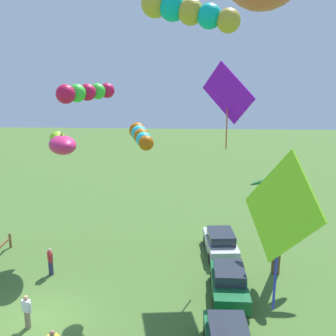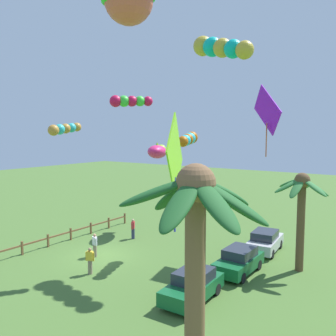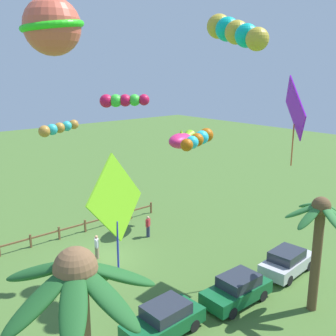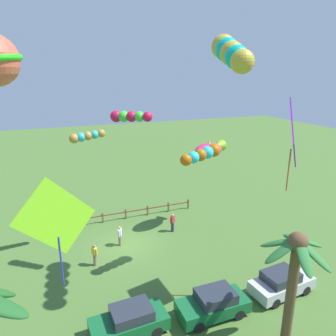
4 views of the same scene
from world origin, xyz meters
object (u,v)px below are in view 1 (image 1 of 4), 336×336
spectator_1 (27,311)px  kite_diamond_4 (228,94)px  parked_car_1 (220,242)px  kite_tube_3 (141,136)px  kite_tube_2 (85,92)px  kite_tube_0 (186,11)px  kite_fish_5 (62,144)px  palm_tree_1 (280,199)px  kite_diamond_6 (280,212)px  parked_car_2 (229,282)px  spectator_2 (50,261)px

spectator_1 → kite_diamond_4: bearing=128.1°
parked_car_1 → kite_tube_3: kite_tube_3 is taller
kite_tube_2 → kite_tube_3: kite_tube_2 is taller
parked_car_1 → spectator_1: bearing=-49.7°
parked_car_1 → kite_tube_0: (2.96, -2.26, 13.02)m
spectator_1 → kite_fish_5: (-7.91, -0.58, 5.99)m
parked_car_1 → kite_tube_3: 9.04m
palm_tree_1 → kite_diamond_4: size_ratio=1.23×
spectator_1 → kite_fish_5: bearing=-175.8°
spectator_1 → kite_diamond_4: kite_diamond_4 is taller
kite_diamond_4 → kite_fish_5: (-0.75, -9.70, -3.00)m
kite_diamond_4 → kite_fish_5: kite_diamond_4 is taller
palm_tree_1 → kite_tube_2: bearing=-60.1°
kite_fish_5 → kite_diamond_6: bearing=39.2°
palm_tree_1 → kite_tube_2: (5.16, -8.96, 5.91)m
parked_car_2 → kite_tube_3: bearing=-107.4°
spectator_1 → spectator_2: same height
spectator_1 → kite_diamond_6: bearing=64.8°
spectator_2 → kite_tube_2: size_ratio=0.70×
spectator_2 → kite_diamond_4: 13.46m
kite_diamond_6 → kite_tube_3: bearing=-151.1°
kite_tube_3 → spectator_1: bearing=-46.4°
kite_tube_2 → kite_tube_3: 5.00m
spectator_1 → spectator_2: bearing=-172.9°
kite_tube_0 → kite_tube_2: size_ratio=2.05×
kite_fish_5 → kite_tube_3: bearing=56.1°
kite_tube_3 → kite_diamond_4: (-2.75, 4.49, 1.88)m
parked_car_2 → spectator_2: 9.83m
spectator_2 → kite_diamond_6: 15.07m
parked_car_1 → palm_tree_1: bearing=52.8°
parked_car_1 → kite_diamond_4: kite_diamond_4 is taller
kite_tube_0 → palm_tree_1: bearing=98.3°
kite_tube_0 → kite_diamond_6: size_ratio=0.96×
kite_tube_2 → kite_diamond_4: 9.20m
palm_tree_1 → kite_tube_2: 11.91m
parked_car_1 → spectator_1: size_ratio=2.54×
parked_car_2 → spectator_1: 9.60m
palm_tree_1 → kite_diamond_4: kite_diamond_4 is taller
kite_tube_3 → parked_car_1: bearing=126.4°
palm_tree_1 → parked_car_1: 5.13m
kite_tube_2 → spectator_2: bearing=-140.4°
parked_car_2 → kite_tube_2: size_ratio=1.73×
parked_car_1 → parked_car_2: size_ratio=1.03×
spectator_2 → parked_car_2: bearing=80.6°
parked_car_2 → kite_tube_2: kite_tube_2 is taller
kite_tube_0 → kite_fish_5: 10.64m
kite_diamond_4 → kite_diamond_6: bearing=2.0°
parked_car_2 → kite_tube_0: bearing=-126.2°
palm_tree_1 → kite_tube_0: 10.77m
palm_tree_1 → parked_car_2: bearing=-49.1°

